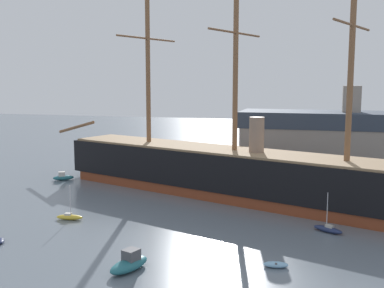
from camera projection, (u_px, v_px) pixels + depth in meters
tall_ship at (234, 172)px, 73.69m from camera, size 72.99×31.35×36.54m
motorboat_near_centre at (129, 263)px, 45.68m from camera, size 3.52×5.23×2.03m
dinghy_mid_left at (0, 241)px, 53.49m from camera, size 1.69×1.99×0.44m
dinghy_mid_right at (276, 265)px, 46.44m from camera, size 2.58×1.43×0.58m
sailboat_alongside_bow at (70, 217)px, 62.28m from camera, size 3.68×1.62×4.63m
sailboat_alongside_stern at (328, 229)px, 57.12m from camera, size 3.83×2.86×4.91m
motorboat_far_left at (63, 177)px, 86.85m from camera, size 4.02×3.26×1.57m
dinghy_distant_centre at (222, 179)px, 86.60m from camera, size 2.28×1.96×0.50m
dockside_warehouse_right at (348, 145)px, 88.06m from camera, size 43.07×13.87×17.29m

